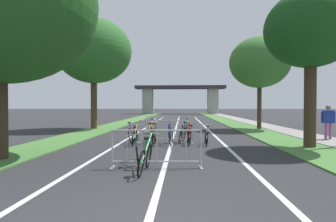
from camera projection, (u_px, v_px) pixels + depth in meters
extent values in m
cube|color=#477A38|center=(130.00, 121.00, 30.85)|extent=(2.19, 65.81, 0.05)
cube|color=#477A38|center=(227.00, 121.00, 30.29)|extent=(2.19, 65.81, 0.05)
cube|color=gray|center=(245.00, 121.00, 30.19)|extent=(1.85, 65.81, 0.08)
cube|color=silver|center=(176.00, 127.00, 22.70)|extent=(0.14, 38.07, 0.01)
cube|color=silver|center=(205.00, 127.00, 22.57)|extent=(0.14, 38.07, 0.01)
cube|color=silver|center=(148.00, 126.00, 22.82)|extent=(0.14, 38.07, 0.01)
cube|color=#2D2D30|center=(180.00, 87.00, 57.89)|extent=(18.57, 3.63, 0.62)
cube|color=#9E9B93|center=(148.00, 101.00, 58.30)|extent=(2.08, 2.40, 5.24)
cube|color=#9E9B93|center=(213.00, 101.00, 57.59)|extent=(2.08, 2.40, 5.24)
cylinder|color=#3D2D1E|center=(1.00, 117.00, 8.65)|extent=(0.42, 0.42, 2.69)
cylinder|color=#4C3823|center=(94.00, 104.00, 20.08)|extent=(0.45, 0.45, 3.60)
ellipsoid|color=#2D6628|center=(94.00, 51.00, 20.00)|extent=(5.45, 5.45, 4.63)
cylinder|color=#3D2D1E|center=(310.00, 106.00, 11.13)|extent=(0.46, 0.46, 3.41)
ellipsoid|color=#194719|center=(311.00, 29.00, 11.08)|extent=(3.62, 3.62, 3.08)
cylinder|color=#3D2D1E|center=(259.00, 107.00, 19.80)|extent=(0.30, 0.30, 3.19)
ellipsoid|color=#38702D|center=(260.00, 62.00, 19.75)|extent=(4.25, 4.25, 3.62)
cylinder|color=#ADADB2|center=(112.00, 149.00, 7.57)|extent=(0.04, 0.04, 1.05)
cube|color=#ADADB2|center=(112.00, 167.00, 7.58)|extent=(0.08, 0.44, 0.03)
cylinder|color=#ADADB2|center=(201.00, 149.00, 7.55)|extent=(0.04, 0.04, 1.05)
cube|color=#ADADB2|center=(201.00, 168.00, 7.56)|extent=(0.08, 0.44, 0.03)
cylinder|color=#ADADB2|center=(157.00, 130.00, 7.55)|extent=(2.41, 0.15, 0.04)
cylinder|color=#ADADB2|center=(157.00, 161.00, 7.57)|extent=(2.41, 0.15, 0.04)
cylinder|color=#ADADB2|center=(127.00, 146.00, 7.56)|extent=(0.02, 0.02, 0.87)
cylinder|color=#ADADB2|center=(142.00, 146.00, 7.56)|extent=(0.02, 0.02, 0.87)
cylinder|color=#ADADB2|center=(157.00, 146.00, 7.56)|extent=(0.02, 0.02, 0.87)
cylinder|color=#ADADB2|center=(171.00, 146.00, 7.56)|extent=(0.02, 0.02, 0.87)
cylinder|color=#ADADB2|center=(186.00, 146.00, 7.55)|extent=(0.02, 0.02, 0.87)
cylinder|color=#ADADB2|center=(139.00, 131.00, 12.72)|extent=(0.04, 0.04, 1.05)
cube|color=#ADADB2|center=(139.00, 142.00, 12.73)|extent=(0.07, 0.44, 0.03)
cylinder|color=#ADADB2|center=(192.00, 132.00, 12.56)|extent=(0.04, 0.04, 1.05)
cube|color=#ADADB2|center=(192.00, 143.00, 12.57)|extent=(0.07, 0.44, 0.03)
cylinder|color=#ADADB2|center=(166.00, 120.00, 12.63)|extent=(2.42, 0.08, 0.04)
cylinder|color=#ADADB2|center=(166.00, 139.00, 12.65)|extent=(2.42, 0.08, 0.04)
cylinder|color=#ADADB2|center=(148.00, 129.00, 12.70)|extent=(0.02, 0.02, 0.87)
cylinder|color=#ADADB2|center=(157.00, 130.00, 12.67)|extent=(0.02, 0.02, 0.87)
cylinder|color=#ADADB2|center=(166.00, 130.00, 12.64)|extent=(0.02, 0.02, 0.87)
cylinder|color=#ADADB2|center=(175.00, 130.00, 12.62)|extent=(0.02, 0.02, 0.87)
cylinder|color=#ADADB2|center=(183.00, 130.00, 12.59)|extent=(0.02, 0.02, 0.87)
cylinder|color=#ADADB2|center=(146.00, 124.00, 17.86)|extent=(0.04, 0.04, 1.05)
cube|color=#ADADB2|center=(146.00, 132.00, 17.87)|extent=(0.08, 0.44, 0.03)
cylinder|color=#ADADB2|center=(184.00, 124.00, 17.62)|extent=(0.04, 0.04, 1.05)
cube|color=#ADADB2|center=(184.00, 132.00, 17.63)|extent=(0.08, 0.44, 0.03)
cylinder|color=#ADADB2|center=(165.00, 116.00, 17.73)|extent=(2.41, 0.16, 0.04)
cylinder|color=#ADADB2|center=(165.00, 130.00, 17.75)|extent=(2.41, 0.16, 0.04)
cylinder|color=#ADADB2|center=(152.00, 123.00, 17.82)|extent=(0.02, 0.02, 0.87)
cylinder|color=#ADADB2|center=(158.00, 123.00, 17.78)|extent=(0.02, 0.02, 0.87)
cylinder|color=#ADADB2|center=(165.00, 123.00, 17.74)|extent=(0.02, 0.02, 0.87)
cylinder|color=#ADADB2|center=(171.00, 123.00, 17.70)|extent=(0.02, 0.02, 0.87)
cylinder|color=#ADADB2|center=(177.00, 123.00, 17.66)|extent=(0.02, 0.02, 0.87)
torus|color=black|center=(133.00, 139.00, 11.63)|extent=(0.14, 0.64, 0.63)
torus|color=black|center=(136.00, 136.00, 12.67)|extent=(0.14, 0.64, 0.63)
cylinder|color=gold|center=(135.00, 131.00, 12.12)|extent=(0.04, 1.01, 0.57)
cylinder|color=gold|center=(135.00, 133.00, 11.92)|extent=(0.11, 0.12, 0.53)
cylinder|color=gold|center=(134.00, 139.00, 11.80)|extent=(0.05, 0.34, 0.07)
cylinder|color=gold|center=(136.00, 130.00, 12.64)|extent=(0.10, 0.09, 0.54)
cube|color=black|center=(135.00, 127.00, 11.88)|extent=(0.12, 0.25, 0.06)
cylinder|color=#99999E|center=(137.00, 125.00, 12.61)|extent=(0.44, 0.05, 0.07)
torus|color=black|center=(207.00, 139.00, 11.65)|extent=(0.11, 0.62, 0.62)
torus|color=black|center=(206.00, 136.00, 12.60)|extent=(0.11, 0.62, 0.62)
cylinder|color=#B7B7BC|center=(207.00, 132.00, 12.09)|extent=(0.11, 0.92, 0.58)
cylinder|color=#B7B7BC|center=(207.00, 133.00, 11.91)|extent=(0.09, 0.12, 0.57)
cylinder|color=#B7B7BC|center=(207.00, 139.00, 11.80)|extent=(0.03, 0.31, 0.07)
cylinder|color=#B7B7BC|center=(206.00, 131.00, 12.56)|extent=(0.09, 0.10, 0.55)
cube|color=black|center=(208.00, 126.00, 11.87)|extent=(0.11, 0.24, 0.06)
cylinder|color=#99999E|center=(207.00, 125.00, 12.53)|extent=(0.51, 0.04, 0.07)
torus|color=black|center=(190.00, 138.00, 11.75)|extent=(0.17, 0.68, 0.67)
torus|color=black|center=(188.00, 136.00, 12.71)|extent=(0.17, 0.68, 0.67)
cylinder|color=red|center=(190.00, 130.00, 12.20)|extent=(0.09, 0.94, 0.63)
cylinder|color=red|center=(190.00, 132.00, 12.02)|extent=(0.13, 0.11, 0.58)
cylinder|color=red|center=(189.00, 138.00, 11.91)|extent=(0.05, 0.31, 0.08)
cylinder|color=red|center=(189.00, 129.00, 12.68)|extent=(0.13, 0.09, 0.60)
cube|color=black|center=(191.00, 125.00, 11.98)|extent=(0.12, 0.24, 0.06)
cylinder|color=#99999E|center=(190.00, 123.00, 12.65)|extent=(0.45, 0.05, 0.09)
torus|color=black|center=(184.00, 134.00, 13.48)|extent=(0.24, 0.66, 0.65)
torus|color=black|center=(181.00, 136.00, 12.47)|extent=(0.24, 0.66, 0.65)
cylinder|color=black|center=(183.00, 130.00, 12.99)|extent=(0.13, 1.01, 0.56)
cylinder|color=black|center=(184.00, 129.00, 13.18)|extent=(0.15, 0.11, 0.65)
cylinder|color=black|center=(184.00, 135.00, 13.32)|extent=(0.09, 0.34, 0.08)
cylinder|color=black|center=(181.00, 131.00, 12.48)|extent=(0.12, 0.08, 0.53)
cube|color=black|center=(185.00, 122.00, 13.20)|extent=(0.14, 0.25, 0.06)
cylinder|color=#99999E|center=(182.00, 125.00, 12.49)|extent=(0.42, 0.10, 0.09)
torus|color=black|center=(152.00, 136.00, 12.73)|extent=(0.22, 0.66, 0.65)
torus|color=black|center=(152.00, 139.00, 11.64)|extent=(0.22, 0.66, 0.65)
cylinder|color=orange|center=(151.00, 131.00, 12.20)|extent=(0.09, 1.06, 0.54)
cylinder|color=orange|center=(151.00, 130.00, 12.41)|extent=(0.15, 0.11, 0.64)
cylinder|color=orange|center=(152.00, 137.00, 12.55)|extent=(0.08, 0.35, 0.08)
cylinder|color=orange|center=(151.00, 132.00, 11.66)|extent=(0.12, 0.08, 0.51)
cube|color=black|center=(150.00, 123.00, 12.44)|extent=(0.13, 0.25, 0.06)
cylinder|color=#99999E|center=(150.00, 126.00, 11.68)|extent=(0.47, 0.08, 0.10)
torus|color=black|center=(131.00, 136.00, 12.62)|extent=(0.23, 0.69, 0.68)
torus|color=black|center=(136.00, 133.00, 13.65)|extent=(0.23, 0.69, 0.68)
cylinder|color=#662884|center=(132.00, 129.00, 13.11)|extent=(0.11, 1.02, 0.56)
cylinder|color=#662884|center=(131.00, 129.00, 12.91)|extent=(0.19, 0.11, 0.63)
cylinder|color=#662884|center=(132.00, 136.00, 12.78)|extent=(0.06, 0.34, 0.08)
cylinder|color=#662884|center=(134.00, 128.00, 13.63)|extent=(0.16, 0.08, 0.53)
cube|color=black|center=(129.00, 123.00, 12.88)|extent=(0.12, 0.25, 0.07)
cylinder|color=#99999E|center=(133.00, 123.00, 13.61)|extent=(0.43, 0.05, 0.12)
torus|color=black|center=(141.00, 164.00, 6.57)|extent=(0.17, 0.67, 0.66)
torus|color=black|center=(149.00, 156.00, 7.58)|extent=(0.17, 0.67, 0.66)
cylinder|color=#1E7238|center=(147.00, 147.00, 7.04)|extent=(0.19, 0.99, 0.67)
cylinder|color=#1E7238|center=(145.00, 151.00, 6.85)|extent=(0.14, 0.13, 0.63)
cylinder|color=#1E7238|center=(142.00, 163.00, 6.73)|extent=(0.04, 0.33, 0.08)
cylinder|color=#1E7238|center=(150.00, 144.00, 7.55)|extent=(0.13, 0.10, 0.64)
cube|color=black|center=(147.00, 138.00, 6.80)|extent=(0.12, 0.25, 0.06)
cylinder|color=#99999E|center=(152.00, 133.00, 7.51)|extent=(0.44, 0.05, 0.09)
torus|color=black|center=(172.00, 136.00, 12.74)|extent=(0.15, 0.65, 0.64)
torus|color=black|center=(170.00, 138.00, 11.69)|extent=(0.15, 0.65, 0.64)
cylinder|color=#1E389E|center=(170.00, 130.00, 12.24)|extent=(0.17, 1.03, 0.65)
cylinder|color=#1E389E|center=(171.00, 130.00, 12.44)|extent=(0.13, 0.13, 0.64)
cylinder|color=#1E389E|center=(172.00, 137.00, 12.57)|extent=(0.04, 0.34, 0.08)
cylinder|color=#1E389E|center=(169.00, 131.00, 11.71)|extent=(0.12, 0.10, 0.62)
cube|color=black|center=(170.00, 123.00, 12.47)|extent=(0.12, 0.24, 0.06)
cylinder|color=#99999E|center=(168.00, 124.00, 11.73)|extent=(0.45, 0.05, 0.09)
torus|color=black|center=(150.00, 128.00, 16.86)|extent=(0.27, 0.68, 0.66)
torus|color=black|center=(154.00, 127.00, 17.83)|extent=(0.27, 0.68, 0.66)
cylinder|color=silver|center=(153.00, 123.00, 17.30)|extent=(0.32, 0.94, 0.64)
cylinder|color=silver|center=(152.00, 124.00, 17.12)|extent=(0.14, 0.14, 0.60)
cylinder|color=silver|center=(150.00, 128.00, 17.02)|extent=(0.08, 0.32, 0.08)
cylinder|color=silver|center=(155.00, 122.00, 17.79)|extent=(0.14, 0.11, 0.61)
cube|color=black|center=(152.00, 119.00, 17.07)|extent=(0.15, 0.26, 0.07)
cylinder|color=#99999E|center=(156.00, 118.00, 17.74)|extent=(0.43, 0.11, 0.10)
torus|color=black|center=(137.00, 157.00, 7.57)|extent=(0.22, 0.61, 0.60)
torus|color=black|center=(137.00, 151.00, 8.56)|extent=(0.22, 0.61, 0.60)
cylinder|color=#197A7F|center=(136.00, 145.00, 8.03)|extent=(0.27, 0.95, 0.55)
cylinder|color=#197A7F|center=(136.00, 148.00, 7.85)|extent=(0.10, 0.13, 0.51)
cylinder|color=#197A7F|center=(137.00, 157.00, 7.73)|extent=(0.08, 0.32, 0.07)
cylinder|color=#197A7F|center=(136.00, 143.00, 8.53)|extent=(0.10, 0.11, 0.52)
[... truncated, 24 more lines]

